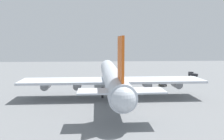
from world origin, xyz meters
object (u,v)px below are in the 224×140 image
pushback_tractor (163,83)px  safety_cone_nose (99,80)px  cargo_airplane (112,77)px  cargo_loader (193,74)px

pushback_tractor → safety_cone_nose: (14.95, 24.61, -0.92)m
cargo_airplane → safety_cone_nose: 31.43m
pushback_tractor → cargo_airplane: bearing=126.8°
cargo_airplane → cargo_loader: cargo_airplane is taller
cargo_loader → cargo_airplane: bearing=132.9°
cargo_loader → pushback_tractor: size_ratio=1.47×
cargo_loader → pushback_tractor: 33.00m
cargo_loader → safety_cone_nose: size_ratio=9.45×
cargo_airplane → safety_cone_nose: size_ratio=114.80×
cargo_loader → pushback_tractor: pushback_tractor is taller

